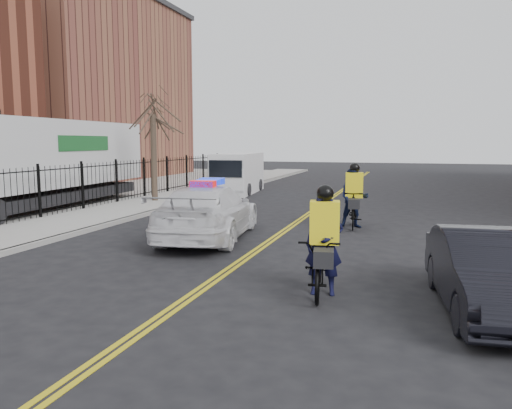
{
  "coord_description": "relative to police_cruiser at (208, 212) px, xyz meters",
  "views": [
    {
      "loc": [
        3.85,
        -10.85,
        2.89
      ],
      "look_at": [
        0.12,
        1.17,
        1.3
      ],
      "focal_mm": 35.0,
      "sensor_mm": 36.0,
      "label": 1
    }
  ],
  "objects": [
    {
      "name": "ground",
      "position": [
        1.86,
        -2.75,
        -0.81
      ],
      "size": [
        120.0,
        120.0,
        0.0
      ],
      "primitive_type": "plane",
      "color": "black",
      "rests_on": "ground"
    },
    {
      "name": "center_line_left",
      "position": [
        1.78,
        5.25,
        -0.81
      ],
      "size": [
        0.1,
        60.0,
        0.01
      ],
      "primitive_type": "cube",
      "color": "gold",
      "rests_on": "ground"
    },
    {
      "name": "center_line_right",
      "position": [
        1.94,
        5.25,
        -0.81
      ],
      "size": [
        0.1,
        60.0,
        0.01
      ],
      "primitive_type": "cube",
      "color": "gold",
      "rests_on": "ground"
    },
    {
      "name": "sidewalk",
      "position": [
        -5.64,
        5.25,
        -0.74
      ],
      "size": [
        3.0,
        60.0,
        0.15
      ],
      "primitive_type": "cube",
      "color": "gray",
      "rests_on": "ground"
    },
    {
      "name": "curb",
      "position": [
        -4.14,
        5.25,
        -0.74
      ],
      "size": [
        0.2,
        60.0,
        0.15
      ],
      "primitive_type": "cube",
      "color": "gray",
      "rests_on": "ground"
    },
    {
      "name": "iron_fence",
      "position": [
        -7.14,
        5.25,
        0.19
      ],
      "size": [
        0.12,
        28.0,
        2.0
      ],
      "primitive_type": null,
      "color": "black",
      "rests_on": "ground"
    },
    {
      "name": "warehouse_far",
      "position": [
        -21.14,
        21.25,
        6.19
      ],
      "size": [
        14.0,
        18.0,
        14.0
      ],
      "primitive_type": "cube",
      "color": "brown",
      "rests_on": "ground"
    },
    {
      "name": "street_tree",
      "position": [
        -5.74,
        7.25,
        2.72
      ],
      "size": [
        3.2,
        3.2,
        4.8
      ],
      "color": "#392B22",
      "rests_on": "sidewalk"
    },
    {
      "name": "police_cruiser",
      "position": [
        0.0,
        0.0,
        0.0
      ],
      "size": [
        2.99,
        5.82,
        1.77
      ],
      "rotation": [
        0.0,
        0.0,
        3.28
      ],
      "color": "silver",
      "rests_on": "ground"
    },
    {
      "name": "dark_sedan",
      "position": [
        7.02,
        -4.58,
        -0.12
      ],
      "size": [
        1.92,
        4.34,
        1.38
      ],
      "primitive_type": "imported",
      "rotation": [
        0.0,
        0.0,
        0.11
      ],
      "color": "black",
      "rests_on": "ground"
    },
    {
      "name": "cargo_van",
      "position": [
        -3.62,
        12.93,
        0.28
      ],
      "size": [
        2.44,
        5.49,
        2.23
      ],
      "rotation": [
        0.0,
        0.0,
        0.09
      ],
      "color": "white",
      "rests_on": "ground"
    },
    {
      "name": "semi_trailer",
      "position": [
        -9.14,
        4.13,
        1.35
      ],
      "size": [
        3.12,
        12.33,
        3.8
      ],
      "rotation": [
        0.0,
        0.0,
        0.06
      ],
      "color": "silver",
      "rests_on": "ground"
    },
    {
      "name": "cyclist_near",
      "position": [
        4.21,
        -4.4,
        -0.08
      ],
      "size": [
        1.06,
        2.22,
        2.1
      ],
      "rotation": [
        0.0,
        0.0,
        0.15
      ],
      "color": "black",
      "rests_on": "ground"
    },
    {
      "name": "cyclist_far",
      "position": [
        3.93,
        3.26,
        0.05
      ],
      "size": [
        1.05,
        2.22,
        2.19
      ],
      "rotation": [
        0.0,
        0.0,
        0.11
      ],
      "color": "black",
      "rests_on": "ground"
    }
  ]
}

